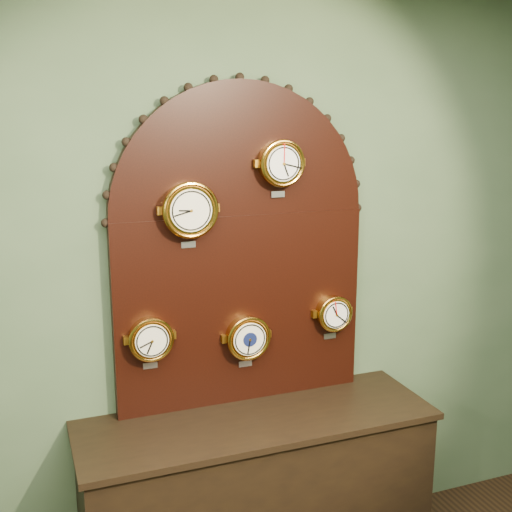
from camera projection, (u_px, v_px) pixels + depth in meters
name	position (u px, v px, depth m)	size (l,w,h in m)	color
wall_back	(237.00, 282.00, 3.05)	(4.00, 4.00, 0.00)	#42573B
shop_counter	(258.00, 501.00, 3.02)	(1.60, 0.50, 0.80)	black
display_board	(241.00, 237.00, 2.95)	(1.26, 0.06, 1.53)	black
roman_clock	(189.00, 210.00, 2.77)	(0.25, 0.08, 0.30)	#C58529
arabic_clock	(281.00, 163.00, 2.87)	(0.21, 0.08, 0.26)	#C58529
hygrometer	(151.00, 339.00, 2.83)	(0.20, 0.08, 0.25)	#C58529
barometer	(248.00, 337.00, 3.00)	(0.21, 0.08, 0.26)	#C58529
tide_clock	(333.00, 313.00, 3.14)	(0.18, 0.08, 0.23)	#C58529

